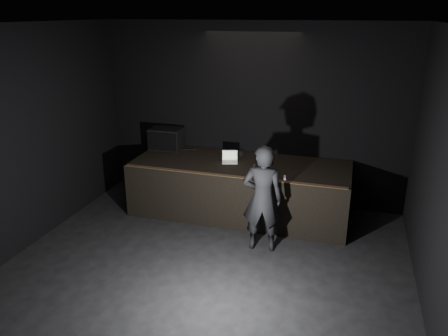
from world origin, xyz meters
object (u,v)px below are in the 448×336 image
at_px(stage_monitor, 166,139).
at_px(laptop, 230,159).
at_px(beer_can, 255,169).
at_px(person, 263,199).
at_px(stage_riser, 240,188).

distance_m(stage_monitor, laptop, 1.53).
bearing_deg(stage_monitor, beer_can, -24.52).
xyz_separation_m(laptop, person, (0.89, -1.23, -0.18)).
bearing_deg(laptop, stage_riser, -23.77).
bearing_deg(beer_can, stage_riser, 130.61).
relative_size(stage_monitor, person, 0.37).
relative_size(stage_riser, stage_monitor, 6.15).
xyz_separation_m(stage_monitor, beer_can, (2.04, -0.87, -0.14)).
distance_m(laptop, beer_can, 0.73).
relative_size(stage_riser, laptop, 11.65).
height_order(stage_riser, laptop, laptop).
bearing_deg(laptop, person, -70.38).
xyz_separation_m(stage_monitor, person, (2.35, -1.64, -0.34)).
distance_m(stage_riser, stage_monitor, 1.87).
relative_size(stage_riser, beer_can, 26.30).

